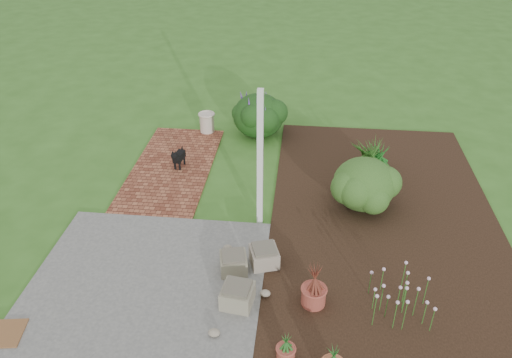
# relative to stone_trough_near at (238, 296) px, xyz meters

# --- Properties ---
(ground) EXTENTS (80.00, 80.00, 0.00)m
(ground) POSITION_rel_stone_trough_near_xyz_m (-0.18, 1.91, -0.18)
(ground) COLOR #34631F
(ground) RESTS_ON ground
(concrete_patio) EXTENTS (3.50, 3.50, 0.04)m
(concrete_patio) POSITION_rel_stone_trough_near_xyz_m (-1.43, 0.16, -0.16)
(concrete_patio) COLOR #5B5B59
(concrete_patio) RESTS_ON ground
(brick_path) EXTENTS (1.60, 3.50, 0.04)m
(brick_path) POSITION_rel_stone_trough_near_xyz_m (-1.88, 3.66, -0.16)
(brick_path) COLOR brown
(brick_path) RESTS_ON ground
(garden_bed) EXTENTS (4.00, 7.00, 0.03)m
(garden_bed) POSITION_rel_stone_trough_near_xyz_m (2.32, 2.41, -0.17)
(garden_bed) COLOR black
(garden_bed) RESTS_ON ground
(veranda_post) EXTENTS (0.10, 0.10, 2.50)m
(veranda_post) POSITION_rel_stone_trough_near_xyz_m (0.12, 2.01, 1.07)
(veranda_post) COLOR white
(veranda_post) RESTS_ON ground
(stone_trough_near) EXTENTS (0.49, 0.49, 0.29)m
(stone_trough_near) POSITION_rel_stone_trough_near_xyz_m (0.00, 0.00, 0.00)
(stone_trough_near) COLOR #726A58
(stone_trough_near) RESTS_ON concrete_patio
(stone_trough_mid) EXTENTS (0.48, 0.48, 0.27)m
(stone_trough_mid) POSITION_rel_stone_trough_near_xyz_m (-0.16, 0.68, -0.01)
(stone_trough_mid) COLOR #746E55
(stone_trough_mid) RESTS_ON concrete_patio
(stone_trough_far) EXTENTS (0.52, 0.52, 0.28)m
(stone_trough_far) POSITION_rel_stone_trough_near_xyz_m (0.30, 0.88, -0.01)
(stone_trough_far) COLOR gray
(stone_trough_far) RESTS_ON concrete_patio
(black_dog) EXTENTS (0.21, 0.51, 0.44)m
(black_dog) POSITION_rel_stone_trough_near_xyz_m (-1.73, 3.63, 0.12)
(black_dog) COLOR black
(black_dog) RESTS_ON brick_path
(cream_ceramic_urn) EXTENTS (0.35, 0.35, 0.45)m
(cream_ceramic_urn) POSITION_rel_stone_trough_near_xyz_m (-1.46, 5.35, 0.08)
(cream_ceramic_urn) COLOR beige
(cream_ceramic_urn) RESTS_ON brick_path
(evergreen_shrub) EXTENTS (1.23, 1.23, 0.96)m
(evergreen_shrub) POSITION_rel_stone_trough_near_xyz_m (1.94, 2.69, 0.33)
(evergreen_shrub) COLOR #173811
(evergreen_shrub) RESTS_ON garden_bed
(agapanthus_clump_back) EXTENTS (1.18, 1.18, 0.93)m
(agapanthus_clump_back) POSITION_rel_stone_trough_near_xyz_m (2.11, 3.80, 0.31)
(agapanthus_clump_back) COLOR #13400C
(agapanthus_clump_back) RESTS_ON garden_bed
(agapanthus_clump_front) EXTENTS (0.90, 0.90, 0.73)m
(agapanthus_clump_front) POSITION_rel_stone_trough_near_xyz_m (2.29, 4.00, 0.21)
(agapanthus_clump_front) COLOR #0E3C13
(agapanthus_clump_front) RESTS_ON garden_bed
(pink_flower_patch) EXTENTS (0.95, 0.95, 0.60)m
(pink_flower_patch) POSITION_rel_stone_trough_near_xyz_m (2.22, 0.16, 0.15)
(pink_flower_patch) COLOR #113D0F
(pink_flower_patch) RESTS_ON garden_bed
(terracotta_pot_bronze) EXTENTS (0.36, 0.36, 0.28)m
(terracotta_pot_bronze) POSITION_rel_stone_trough_near_xyz_m (1.07, 0.13, -0.01)
(terracotta_pot_bronze) COLOR #9B4134
(terracotta_pot_bronze) RESTS_ON garden_bed
(terracotta_pot_small_left) EXTENTS (0.30, 0.30, 0.19)m
(terracotta_pot_small_left) POSITION_rel_stone_trough_near_xyz_m (0.73, -0.87, -0.06)
(terracotta_pot_small_left) COLOR #A04336
(terracotta_pot_small_left) RESTS_ON garden_bed
(purple_flowering_bush) EXTENTS (1.43, 1.43, 1.01)m
(purple_flowering_bush) POSITION_rel_stone_trough_near_xyz_m (-0.25, 5.42, 0.32)
(purple_flowering_bush) COLOR black
(purple_flowering_bush) RESTS_ON ground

